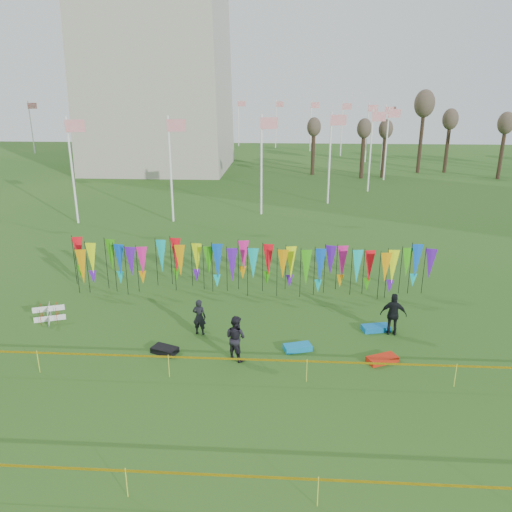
# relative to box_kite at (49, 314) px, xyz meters

# --- Properties ---
(ground) EXTENTS (160.00, 160.00, 0.00)m
(ground) POSITION_rel_box_kite_xyz_m (8.40, -3.13, -0.38)
(ground) COLOR #215016
(ground) RESTS_ON ground
(flagpole_ring) EXTENTS (57.40, 56.16, 8.00)m
(flagpole_ring) POSITION_rel_box_kite_xyz_m (-5.60, 44.87, 3.62)
(flagpole_ring) COLOR white
(flagpole_ring) RESTS_ON ground
(banner_row) EXTENTS (18.64, 0.64, 2.52)m
(banner_row) POSITION_rel_box_kite_xyz_m (8.67, 3.98, 1.26)
(banner_row) COLOR black
(banner_row) RESTS_ON ground
(caution_tape_near) EXTENTS (26.00, 0.02, 0.90)m
(caution_tape_near) POSITION_rel_box_kite_xyz_m (8.17, -4.14, 0.40)
(caution_tape_near) COLOR #E1B204
(caution_tape_near) RESTS_ON ground
(caution_tape_far) EXTENTS (26.00, 0.02, 0.90)m
(caution_tape_far) POSITION_rel_box_kite_xyz_m (8.17, -9.72, 0.40)
(caution_tape_far) COLOR #E1B204
(caution_tape_far) RESTS_ON ground
(box_kite) EXTENTS (0.68, 0.68, 0.76)m
(box_kite) POSITION_rel_box_kite_xyz_m (0.00, 0.00, 0.00)
(box_kite) COLOR #B60F0D
(box_kite) RESTS_ON ground
(person_left) EXTENTS (0.64, 0.51, 1.58)m
(person_left) POSITION_rel_box_kite_xyz_m (6.89, -0.77, 0.41)
(person_left) COLOR black
(person_left) RESTS_ON ground
(person_mid) EXTENTS (1.02, 0.93, 1.79)m
(person_mid) POSITION_rel_box_kite_xyz_m (8.62, -2.69, 0.51)
(person_mid) COLOR black
(person_mid) RESTS_ON ground
(person_right) EXTENTS (1.16, 0.78, 1.84)m
(person_right) POSITION_rel_box_kite_xyz_m (15.02, -0.29, 0.54)
(person_right) COLOR black
(person_right) RESTS_ON ground
(kite_bag_turquoise) EXTENTS (1.20, 0.84, 0.22)m
(kite_bag_turquoise) POSITION_rel_box_kite_xyz_m (11.01, -1.89, -0.27)
(kite_bag_turquoise) COLOR #0D82C3
(kite_bag_turquoise) RESTS_ON ground
(kite_bag_red) EXTENTS (1.28, 0.98, 0.21)m
(kite_bag_red) POSITION_rel_box_kite_xyz_m (14.21, -2.60, -0.27)
(kite_bag_red) COLOR red
(kite_bag_red) RESTS_ON ground
(kite_bag_black) EXTENTS (1.14, 0.90, 0.23)m
(kite_bag_black) POSITION_rel_box_kite_xyz_m (5.78, -2.42, -0.26)
(kite_bag_black) COLOR black
(kite_bag_black) RESTS_ON ground
(kite_bag_teal) EXTENTS (1.26, 0.81, 0.22)m
(kite_bag_teal) POSITION_rel_box_kite_xyz_m (14.40, 0.01, -0.27)
(kite_bag_teal) COLOR #0D6CBE
(kite_bag_teal) RESTS_ON ground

